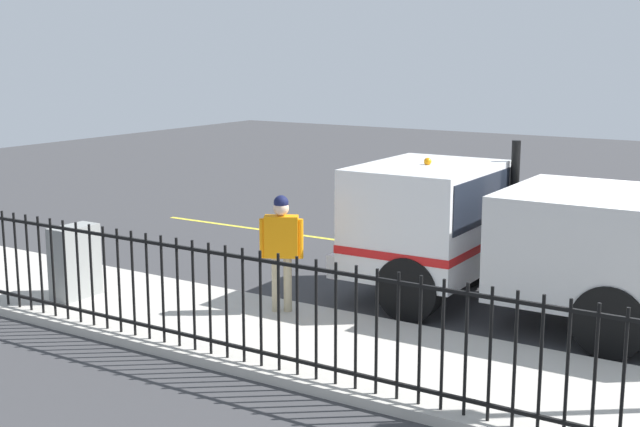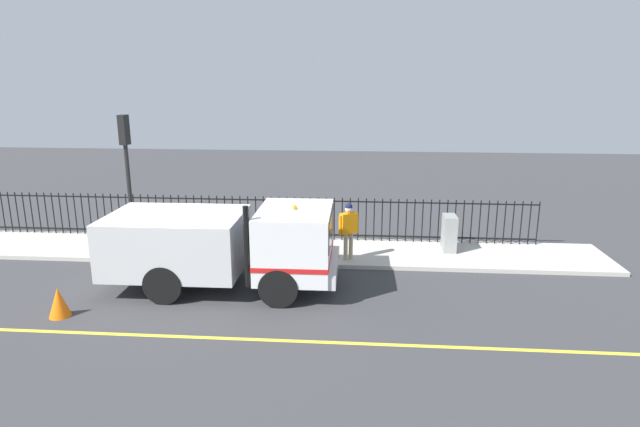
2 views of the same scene
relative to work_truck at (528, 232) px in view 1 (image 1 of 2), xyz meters
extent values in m
plane|color=#38383A|center=(-0.13, 1.37, -1.26)|extent=(53.38, 53.38, 0.00)
cube|color=#B7B2A8|center=(2.88, 1.37, -1.20)|extent=(2.63, 24.27, 0.12)
cube|color=white|center=(0.02, -1.62, 0.05)|extent=(2.51, 1.86, 1.66)
cube|color=black|center=(0.02, -1.62, 0.42)|extent=(2.31, 1.90, 0.73)
cube|color=silver|center=(-0.01, 1.48, -0.04)|extent=(2.53, 3.47, 1.47)
cube|color=silver|center=(0.03, -2.62, -0.63)|extent=(2.37, 0.22, 0.36)
cube|color=red|center=(0.02, -1.62, -0.31)|extent=(2.54, 1.88, 0.12)
cylinder|color=black|center=(1.14, -1.33, -0.78)|extent=(0.31, 0.96, 0.96)
cylinder|color=black|center=(-1.11, -1.35, -0.78)|extent=(0.31, 0.96, 0.96)
cylinder|color=black|center=(1.11, 1.49, -0.78)|extent=(0.31, 0.96, 0.96)
sphere|color=orange|center=(0.02, -1.62, 0.93)|extent=(0.12, 0.12, 0.12)
cylinder|color=black|center=(-1.09, -0.61, 0.22)|extent=(0.14, 0.14, 1.99)
cube|color=orange|center=(2.07, -2.93, -0.02)|extent=(0.43, 0.53, 0.61)
sphere|color=beige|center=(2.07, -2.93, 0.39)|extent=(0.22, 0.22, 0.22)
sphere|color=#14193F|center=(2.07, -2.93, 0.47)|extent=(0.21, 0.21, 0.21)
cylinder|color=tan|center=(2.12, -3.01, -0.73)|extent=(0.12, 0.12, 0.81)
cylinder|color=tan|center=(2.03, -2.86, -0.73)|extent=(0.12, 0.12, 0.81)
cylinder|color=orange|center=(2.21, -3.17, -0.05)|extent=(0.09, 0.09, 0.57)
cylinder|color=orange|center=(1.94, -2.70, -0.05)|extent=(0.09, 0.09, 0.57)
cylinder|color=black|center=(4.00, -6.59, -0.42)|extent=(0.04, 0.04, 1.43)
cylinder|color=black|center=(4.00, -6.33, -0.42)|extent=(0.04, 0.04, 1.43)
cylinder|color=black|center=(4.00, -6.07, -0.42)|extent=(0.04, 0.04, 1.43)
cylinder|color=black|center=(4.00, -5.81, -0.42)|extent=(0.04, 0.04, 1.43)
cylinder|color=black|center=(4.00, -5.54, -0.42)|extent=(0.04, 0.04, 1.43)
cylinder|color=black|center=(4.00, -5.28, -0.42)|extent=(0.04, 0.04, 1.43)
cylinder|color=black|center=(4.00, -5.02, -0.42)|extent=(0.04, 0.04, 1.43)
cylinder|color=black|center=(4.00, -4.76, -0.42)|extent=(0.04, 0.04, 1.43)
cylinder|color=black|center=(4.00, -4.50, -0.42)|extent=(0.04, 0.04, 1.43)
cylinder|color=black|center=(4.00, -4.24, -0.42)|extent=(0.04, 0.04, 1.43)
cylinder|color=black|center=(4.00, -3.98, -0.42)|extent=(0.04, 0.04, 1.43)
cylinder|color=black|center=(4.00, -3.72, -0.42)|extent=(0.04, 0.04, 1.43)
cylinder|color=black|center=(4.00, -3.46, -0.42)|extent=(0.04, 0.04, 1.43)
cylinder|color=black|center=(4.00, -3.19, -0.42)|extent=(0.04, 0.04, 1.43)
cylinder|color=black|center=(4.00, -2.93, -0.42)|extent=(0.04, 0.04, 1.43)
cylinder|color=black|center=(4.00, -2.67, -0.42)|extent=(0.04, 0.04, 1.43)
cylinder|color=black|center=(4.00, -2.41, -0.42)|extent=(0.04, 0.04, 1.43)
cylinder|color=black|center=(4.00, -2.15, -0.42)|extent=(0.04, 0.04, 1.43)
cylinder|color=black|center=(4.00, -1.89, -0.42)|extent=(0.04, 0.04, 1.43)
cylinder|color=black|center=(4.00, -1.63, -0.42)|extent=(0.04, 0.04, 1.43)
cylinder|color=black|center=(4.00, -1.37, -0.42)|extent=(0.04, 0.04, 1.43)
cylinder|color=black|center=(4.00, -1.11, -0.42)|extent=(0.04, 0.04, 1.43)
cylinder|color=black|center=(4.00, -0.84, -0.42)|extent=(0.04, 0.04, 1.43)
cylinder|color=black|center=(4.00, -0.58, -0.42)|extent=(0.04, 0.04, 1.43)
cylinder|color=black|center=(4.00, -0.32, -0.42)|extent=(0.04, 0.04, 1.43)
cylinder|color=black|center=(4.00, -0.06, -0.42)|extent=(0.04, 0.04, 1.43)
cylinder|color=black|center=(4.00, 0.20, -0.42)|extent=(0.04, 0.04, 1.43)
cylinder|color=black|center=(4.00, 0.46, -0.42)|extent=(0.04, 0.04, 1.43)
cylinder|color=black|center=(4.00, 0.72, -0.42)|extent=(0.04, 0.04, 1.43)
cylinder|color=black|center=(4.00, 0.98, -0.42)|extent=(0.04, 0.04, 1.43)
cylinder|color=black|center=(4.00, 1.24, -0.42)|extent=(0.04, 0.04, 1.43)
cylinder|color=black|center=(4.00, 1.51, -0.42)|extent=(0.04, 0.04, 1.43)
cylinder|color=black|center=(4.00, 1.77, -0.42)|extent=(0.04, 0.04, 1.43)
cylinder|color=black|center=(4.00, 2.03, -0.42)|extent=(0.04, 0.04, 1.43)
cylinder|color=black|center=(4.00, 2.29, -0.42)|extent=(0.04, 0.04, 1.43)
cube|color=black|center=(4.00, 1.37, 0.18)|extent=(0.04, 20.63, 0.04)
cube|color=black|center=(4.00, 1.37, -0.96)|extent=(0.04, 20.63, 0.04)
cube|color=gray|center=(3.18, -6.03, -0.58)|extent=(0.74, 0.39, 1.12)
camera|label=1|loc=(11.76, 3.86, 2.59)|focal=47.35mm
camera|label=2|loc=(-12.94, -3.31, 4.14)|focal=29.96mm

